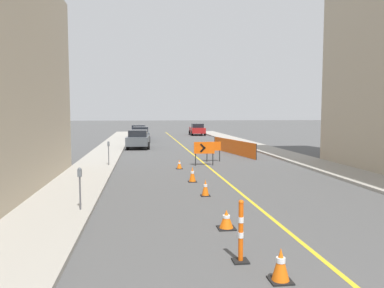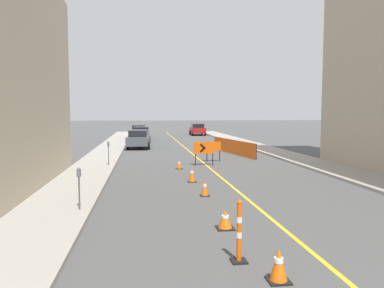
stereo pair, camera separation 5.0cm
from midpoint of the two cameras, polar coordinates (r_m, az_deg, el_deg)
name	(u,v)px [view 1 (the left image)]	position (r m, az deg, el deg)	size (l,w,h in m)	color
lane_stripe	(189,151)	(29.94, -0.51, -1.08)	(0.12, 59.79, 0.01)	gold
sidewalk_left	(107,151)	(29.84, -12.86, -1.11)	(2.38, 59.79, 0.12)	#9E998E
sidewalk_right	(266,149)	(31.38, 11.22, -0.79)	(2.38, 59.79, 0.12)	#9E998E
traffic_cone_second	(281,265)	(7.30, 13.15, -17.50)	(0.41, 0.41, 0.62)	black
traffic_cone_third	(226,219)	(10.11, 5.11, -11.37)	(0.46, 0.46, 0.51)	black
traffic_cone_fourth	(205,188)	(13.86, 1.95, -6.70)	(0.34, 0.34, 0.61)	black
traffic_cone_fifth	(192,174)	(16.60, -0.03, -4.65)	(0.37, 0.37, 0.69)	black
traffic_cone_farthest	(179,164)	(20.47, -2.02, -3.12)	(0.35, 0.35, 0.50)	black
delineator_post_front	(241,235)	(7.92, 7.26, -13.57)	(0.32, 0.32, 1.30)	black
arrow_barricade_primary	(204,149)	(21.68, 1.81, -0.73)	(1.20, 0.14, 1.37)	#EF560C
arrow_barricade_secondary	(213,147)	(23.51, 3.21, -0.51)	(0.95, 0.09, 1.25)	#EF560C
safety_mesh_fence	(233,147)	(28.10, 6.18, -0.42)	(1.31, 7.74, 1.06)	#EF560C
parked_car_curb_near	(138,139)	(32.62, -8.25, 0.76)	(2.04, 4.40, 1.59)	#474C51
parked_car_curb_mid	(141,134)	(39.88, -7.86, 1.48)	(1.93, 4.31, 1.59)	#474C51
parked_car_curb_far	(139,132)	(45.45, -8.13, 1.88)	(2.03, 4.39, 1.59)	navy
parked_car_opposite_side	(197,129)	(51.37, 0.77, 2.25)	(1.95, 4.34, 1.59)	maroon
parking_meter_near_curb	(80,180)	(11.84, -16.85, -5.25)	(0.12, 0.11, 1.29)	#4C4C51
parking_meter_far_curb	(109,148)	(21.52, -12.67, -0.63)	(0.12, 0.11, 1.35)	#4C4C51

